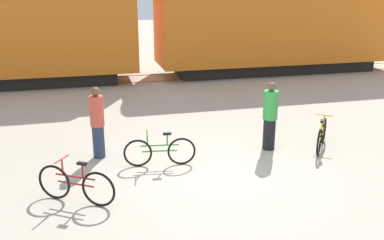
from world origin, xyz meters
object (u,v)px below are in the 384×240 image
(bicycle_yellow, at_px, (322,136))
(bicycle_green, at_px, (160,151))
(freight_train, at_px, (146,11))
(bicycle_maroon, at_px, (76,185))
(person_in_red, at_px, (97,123))
(person_in_green, at_px, (270,116))

(bicycle_yellow, bearing_deg, bicycle_green, -179.42)
(freight_train, distance_m, bicycle_maroon, 12.02)
(bicycle_green, bearing_deg, bicycle_yellow, 0.58)
(bicycle_maroon, relative_size, bicycle_yellow, 1.07)
(bicycle_maroon, xyz_separation_m, bicycle_yellow, (6.29, 1.48, -0.02))
(bicycle_maroon, relative_size, person_in_red, 0.83)
(person_in_red, bearing_deg, bicycle_maroon, 125.47)
(freight_train, height_order, person_in_green, freight_train)
(bicycle_yellow, bearing_deg, freight_train, 107.61)
(bicycle_maroon, bearing_deg, freight_train, 74.29)
(bicycle_green, bearing_deg, bicycle_maroon, -143.76)
(bicycle_maroon, bearing_deg, person_in_green, 20.38)
(bicycle_maroon, height_order, bicycle_yellow, bicycle_maroon)
(bicycle_green, height_order, bicycle_yellow, bicycle_yellow)
(person_in_green, bearing_deg, bicycle_maroon, -3.84)
(bicycle_green, relative_size, person_in_green, 0.96)
(freight_train, bearing_deg, bicycle_maroon, -105.71)
(bicycle_maroon, height_order, bicycle_green, bicycle_maroon)
(bicycle_green, xyz_separation_m, person_in_red, (-1.39, 0.91, 0.55))
(bicycle_green, bearing_deg, person_in_red, 146.93)
(person_in_green, bearing_deg, freight_train, -103.56)
(bicycle_yellow, xyz_separation_m, person_in_green, (-1.34, 0.36, 0.52))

